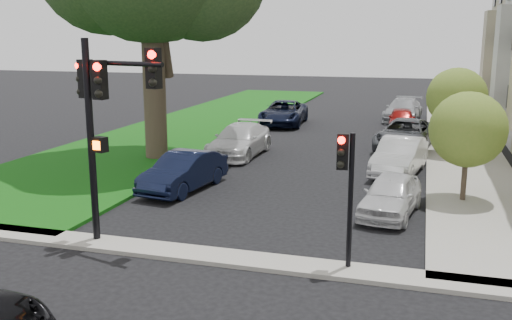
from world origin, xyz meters
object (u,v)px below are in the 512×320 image
(car_parked_4, at_px, (403,110))
(car_parked_2, at_px, (406,134))
(small_tree_b, at_px, (457,98))
(traffic_signal_main, at_px, (104,105))
(car_parked_6, at_px, (240,140))
(car_parked_1, at_px, (400,156))
(car_parked_3, at_px, (402,119))
(small_tree_c, at_px, (451,91))
(traffic_signal_secondary, at_px, (346,176))
(car_parked_5, at_px, (184,172))
(small_tree_a, at_px, (468,130))
(car_parked_8, at_px, (284,113))
(car_parked_0, at_px, (391,195))

(car_parked_4, bearing_deg, car_parked_2, -80.19)
(small_tree_b, xyz_separation_m, car_parked_2, (-2.26, 1.13, -2.04))
(traffic_signal_main, xyz_separation_m, car_parked_2, (7.30, 16.28, -3.10))
(car_parked_6, bearing_deg, car_parked_1, -10.74)
(car_parked_3, bearing_deg, traffic_signal_main, -109.74)
(small_tree_c, relative_size, traffic_signal_secondary, 1.10)
(traffic_signal_main, xyz_separation_m, traffic_signal_secondary, (6.42, -0.04, -1.46))
(car_parked_1, bearing_deg, car_parked_5, -138.19)
(small_tree_a, height_order, car_parked_3, small_tree_a)
(small_tree_c, relative_size, car_parked_8, 0.68)
(traffic_signal_secondary, height_order, car_parked_5, traffic_signal_secondary)
(car_parked_4, bearing_deg, car_parked_0, -81.92)
(small_tree_a, xyz_separation_m, car_parked_1, (-2.31, 3.72, -1.81))
(small_tree_b, distance_m, car_parked_2, 3.25)
(car_parked_0, bearing_deg, small_tree_c, 90.45)
(car_parked_4, bearing_deg, small_tree_c, -52.98)
(small_tree_a, height_order, traffic_signal_main, traffic_signal_main)
(traffic_signal_main, relative_size, car_parked_2, 1.03)
(car_parked_4, bearing_deg, car_parked_5, -102.19)
(car_parked_1, bearing_deg, car_parked_3, 100.94)
(small_tree_b, relative_size, car_parked_0, 1.10)
(small_tree_b, bearing_deg, small_tree_c, 90.00)
(small_tree_c, bearing_deg, car_parked_2, -113.26)
(car_parked_0, xyz_separation_m, car_parked_4, (-0.46, 21.46, 0.10))
(small_tree_a, bearing_deg, car_parked_6, 151.38)
(car_parked_2, relative_size, car_parked_5, 1.26)
(traffic_signal_main, relative_size, car_parked_4, 1.08)
(small_tree_a, xyz_separation_m, car_parked_3, (-2.72, 15.61, -1.90))
(car_parked_8, bearing_deg, small_tree_b, -39.29)
(traffic_signal_secondary, distance_m, car_parked_6, 14.13)
(traffic_signal_main, xyz_separation_m, car_parked_4, (6.78, 26.32, -3.10))
(car_parked_5, bearing_deg, traffic_signal_secondary, -32.50)
(car_parked_0, bearing_deg, traffic_signal_secondary, -91.13)
(small_tree_c, relative_size, traffic_signal_main, 0.67)
(small_tree_b, height_order, traffic_signal_main, traffic_signal_main)
(car_parked_8, bearing_deg, car_parked_3, -2.49)
(car_parked_0, relative_size, car_parked_4, 0.74)
(small_tree_c, xyz_separation_m, car_parked_4, (-2.78, 4.78, -1.75))
(car_parked_1, height_order, car_parked_6, car_parked_1)
(traffic_signal_secondary, height_order, car_parked_8, traffic_signal_secondary)
(small_tree_c, height_order, car_parked_6, small_tree_c)
(car_parked_6, height_order, car_parked_8, car_parked_8)
(small_tree_b, distance_m, car_parked_8, 12.59)
(car_parked_0, distance_m, car_parked_6, 10.56)
(car_parked_2, height_order, car_parked_5, car_parked_2)
(small_tree_c, height_order, car_parked_8, small_tree_c)
(car_parked_1, xyz_separation_m, car_parked_5, (-7.58, -4.89, -0.04))
(traffic_signal_secondary, height_order, car_parked_1, traffic_signal_secondary)
(car_parked_0, height_order, car_parked_8, car_parked_8)
(car_parked_0, relative_size, car_parked_1, 0.84)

